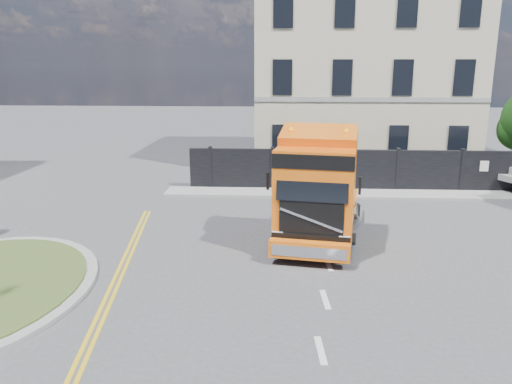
{
  "coord_description": "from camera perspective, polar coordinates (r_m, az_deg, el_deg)",
  "views": [
    {
      "loc": [
        1.52,
        -14.72,
        5.88
      ],
      "look_at": [
        0.64,
        1.35,
        1.8
      ],
      "focal_mm": 35.0,
      "sensor_mm": 36.0,
      "label": 1
    }
  ],
  "objects": [
    {
      "name": "hoarding_fence",
      "position": [
        24.74,
        14.81,
        2.37
      ],
      "size": [
        18.8,
        0.25,
        2.0
      ],
      "color": "black",
      "rests_on": "ground"
    },
    {
      "name": "pavement_far",
      "position": [
        23.97,
        13.8,
        -0.24
      ],
      "size": [
        20.0,
        1.6,
        0.12
      ],
      "primitive_type": "cube",
      "color": "gray",
      "rests_on": "ground"
    },
    {
      "name": "georgian_building",
      "position": [
        31.54,
        11.63,
        13.75
      ],
      "size": [
        12.3,
        10.3,
        12.8
      ],
      "color": "beige",
      "rests_on": "ground"
    },
    {
      "name": "truck",
      "position": [
        16.76,
        7.05,
        -0.2
      ],
      "size": [
        3.41,
        6.78,
        3.88
      ],
      "rotation": [
        0.0,
        0.0,
        -0.16
      ],
      "color": "black",
      "rests_on": "ground"
    },
    {
      "name": "ground",
      "position": [
        15.92,
        -2.59,
        -7.46
      ],
      "size": [
        120.0,
        120.0,
        0.0
      ],
      "primitive_type": "plane",
      "color": "#424244",
      "rests_on": "ground"
    }
  ]
}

